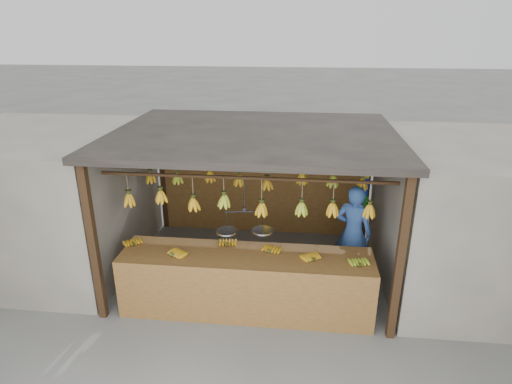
# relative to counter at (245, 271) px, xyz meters

# --- Properties ---
(ground) EXTENTS (80.00, 80.00, 0.00)m
(ground) POSITION_rel_counter_xyz_m (-0.01, 1.23, -0.71)
(ground) COLOR #5B5B57
(stall) EXTENTS (4.30, 3.30, 2.40)m
(stall) POSITION_rel_counter_xyz_m (-0.01, 1.56, 1.26)
(stall) COLOR black
(stall) RESTS_ON ground
(neighbor_left) EXTENTS (3.00, 3.00, 2.30)m
(neighbor_left) POSITION_rel_counter_xyz_m (-3.61, 1.23, 0.44)
(neighbor_left) COLOR slate
(neighbor_left) RESTS_ON ground
(neighbor_right) EXTENTS (3.00, 3.00, 2.30)m
(neighbor_right) POSITION_rel_counter_xyz_m (3.59, 1.23, 0.44)
(neighbor_right) COLOR slate
(neighbor_right) RESTS_ON ground
(counter) EXTENTS (3.57, 0.81, 0.96)m
(counter) POSITION_rel_counter_xyz_m (0.00, 0.00, 0.00)
(counter) COLOR brown
(counter) RESTS_ON ground
(hanging_bananas) EXTENTS (3.54, 2.24, 0.39)m
(hanging_bananas) POSITION_rel_counter_xyz_m (-0.01, 1.23, 0.90)
(hanging_bananas) COLOR #BE8814
(hanging_bananas) RESTS_ON ground
(balance_scale) EXTENTS (0.79, 0.36, 0.80)m
(balance_scale) POSITION_rel_counter_xyz_m (-0.03, 0.23, 0.54)
(balance_scale) COLOR black
(balance_scale) RESTS_ON ground
(vendor) EXTENTS (0.69, 0.57, 1.61)m
(vendor) POSITION_rel_counter_xyz_m (1.59, 1.17, 0.10)
(vendor) COLOR #3359A5
(vendor) RESTS_ON ground
(bag_bundles) EXTENTS (0.08, 0.26, 1.23)m
(bag_bundles) POSITION_rel_counter_xyz_m (1.93, 2.58, 0.30)
(bag_bundles) COLOR yellow
(bag_bundles) RESTS_ON ground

